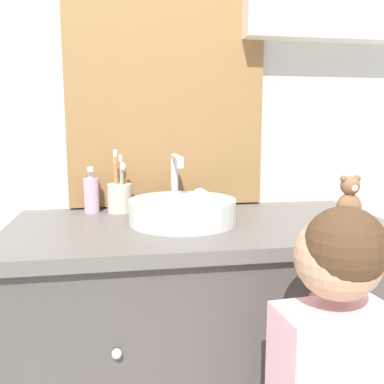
# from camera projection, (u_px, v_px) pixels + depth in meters

# --- Properties ---
(wall_back) EXTENTS (3.20, 0.18, 2.50)m
(wall_back) POSITION_uv_depth(u_px,v_px,m) (192.00, 75.00, 1.46)
(wall_back) COLOR silver
(wall_back) RESTS_ON ground_plane
(vanity_counter) EXTENTS (1.10, 0.56, 0.83)m
(vanity_counter) POSITION_uv_depth(u_px,v_px,m) (201.00, 355.00, 1.31)
(vanity_counter) COLOR #4C4742
(vanity_counter) RESTS_ON ground_plane
(sink_basin) EXTENTS (0.31, 0.36, 0.19)m
(sink_basin) POSITION_uv_depth(u_px,v_px,m) (183.00, 209.00, 1.24)
(sink_basin) COLOR silver
(sink_basin) RESTS_ON vanity_counter
(toothbrush_holder) EXTENTS (0.08, 0.08, 0.20)m
(toothbrush_holder) POSITION_uv_depth(u_px,v_px,m) (120.00, 196.00, 1.39)
(toothbrush_holder) COLOR beige
(toothbrush_holder) RESTS_ON vanity_counter
(soap_dispenser) EXTENTS (0.05, 0.05, 0.15)m
(soap_dispenser) POSITION_uv_depth(u_px,v_px,m) (92.00, 194.00, 1.38)
(soap_dispenser) COLOR #CCA3BC
(soap_dispenser) RESTS_ON vanity_counter
(teddy_bear) EXTENTS (0.07, 0.06, 0.14)m
(teddy_bear) POSITION_uv_depth(u_px,v_px,m) (349.00, 199.00, 1.26)
(teddy_bear) COLOR brown
(teddy_bear) RESTS_ON vanity_counter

